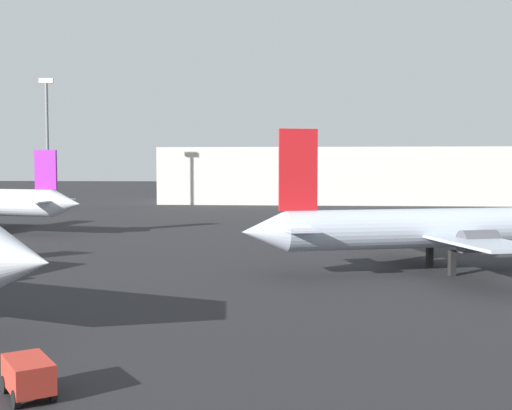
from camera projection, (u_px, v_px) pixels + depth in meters
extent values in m
cone|color=silver|center=(15.00, 260.00, 27.72)|extent=(4.57, 4.36, 3.36)
cylinder|color=#B2BCCC|center=(457.00, 228.00, 47.86)|extent=(25.71, 10.19, 2.86)
cone|color=#B2BCCC|center=(264.00, 232.00, 44.92)|extent=(3.83, 3.64, 2.86)
cube|color=#B2BCCC|center=(441.00, 234.00, 47.63)|extent=(9.65, 20.25, 0.21)
cube|color=#B2BCCC|center=(292.00, 227.00, 45.30)|extent=(4.03, 7.48, 0.14)
cube|color=red|center=(298.00, 170.00, 45.15)|extent=(2.70, 1.03, 5.67)
cylinder|color=#4C4C54|center=(427.00, 230.00, 51.49)|extent=(2.90, 2.21, 1.54)
cylinder|color=#4C4C54|center=(478.00, 241.00, 44.10)|extent=(2.90, 2.21, 1.54)
cube|color=black|center=(430.00, 256.00, 49.42)|extent=(0.53, 0.53, 1.81)
cube|color=black|center=(452.00, 263.00, 46.07)|extent=(0.53, 0.53, 1.81)
cone|color=silver|center=(66.00, 204.00, 71.80)|extent=(3.94, 3.70, 3.07)
cube|color=silver|center=(50.00, 201.00, 72.39)|extent=(3.52, 7.49, 0.14)
cube|color=purple|center=(46.00, 170.00, 72.31)|extent=(2.74, 0.82, 4.38)
cube|color=red|center=(28.00, 374.00, 21.98)|extent=(2.48, 2.70, 1.00)
cylinder|color=black|center=(5.00, 384.00, 22.42)|extent=(0.52, 0.60, 0.60)
cylinder|color=black|center=(40.00, 378.00, 23.03)|extent=(0.52, 0.60, 0.60)
cylinder|color=black|center=(16.00, 399.00, 20.99)|extent=(0.52, 0.60, 0.60)
cylinder|color=black|center=(53.00, 393.00, 21.61)|extent=(0.52, 0.60, 0.60)
cylinder|color=slate|center=(48.00, 148.00, 108.62)|extent=(0.50, 0.50, 21.38)
cube|color=#F2EACC|center=(46.00, 81.00, 107.94)|extent=(2.40, 0.50, 0.80)
cube|color=beige|center=(339.00, 175.00, 135.61)|extent=(72.24, 21.69, 11.30)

